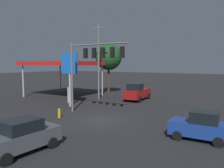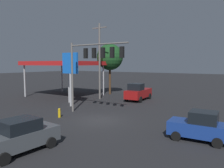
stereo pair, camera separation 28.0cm
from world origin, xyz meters
name	(u,v)px [view 2 (the right image)]	position (x,y,z in m)	size (l,w,h in m)	color
ground_plane	(100,120)	(0.00, 0.00, 0.00)	(200.00, 200.00, 0.00)	#262628
traffic_signal_assembly	(94,59)	(1.73, -1.38, 5.52)	(6.76, 0.43, 7.20)	slate
utility_pole	(100,60)	(6.99, -9.58, 5.62)	(2.40, 0.26, 10.67)	slate
gas_station_canopy	(65,64)	(13.28, -9.00, 5.07)	(10.45, 9.00, 5.42)	red
price_sign	(70,67)	(6.74, -3.37, 4.72)	(2.29, 0.27, 6.35)	#B7B7BC
sedan_far	(20,136)	(-0.30, 8.19, 0.95)	(2.31, 4.52, 1.93)	#474C51
hatchback_crossing	(200,126)	(-8.57, 0.59, 0.95)	(3.86, 2.08, 1.97)	navy
pickup_parked	(138,92)	(1.88, -11.56, 1.11)	(2.44, 5.28, 2.40)	maroon
street_tree	(110,57)	(8.57, -14.61, 6.12)	(4.33, 4.33, 8.32)	#4C331E
fire_hydrant	(59,113)	(3.83, 1.25, 0.44)	(0.24, 0.24, 0.88)	gold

